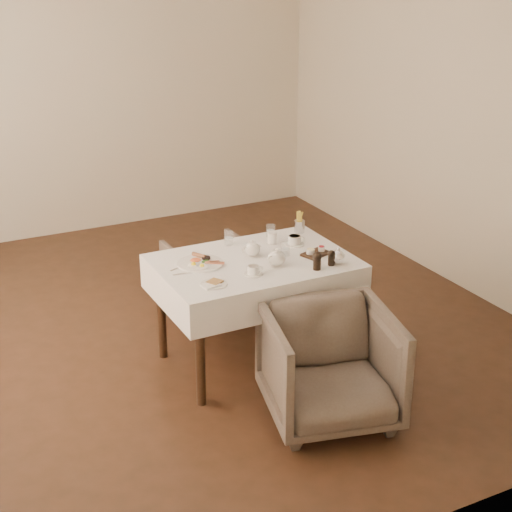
{
  "coord_description": "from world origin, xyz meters",
  "views": [
    {
      "loc": [
        -2.03,
        -4.93,
        2.72
      ],
      "look_at": [
        0.1,
        -0.73,
        0.82
      ],
      "focal_mm": 55.0,
      "sensor_mm": 36.0,
      "label": 1
    }
  ],
  "objects": [
    {
      "name": "table",
      "position": [
        0.12,
        -0.65,
        0.64
      ],
      "size": [
        1.28,
        0.88,
        0.75
      ],
      "color": "black",
      "rests_on": "ground"
    },
    {
      "name": "armchair_near",
      "position": [
        0.22,
        -1.47,
        0.35
      ],
      "size": [
        0.91,
        0.92,
        0.7
      ],
      "primitive_type": "imported",
      "rotation": [
        0.0,
        0.0,
        -0.24
      ],
      "color": "brown",
      "rests_on": "ground"
    },
    {
      "name": "armchair_far",
      "position": [
        0.18,
        0.21,
        0.28
      ],
      "size": [
        0.62,
        0.64,
        0.57
      ],
      "primitive_type": "imported",
      "rotation": [
        0.0,
        0.0,
        3.17
      ],
      "color": "brown",
      "rests_on": "ground"
    },
    {
      "name": "breakfast_plate",
      "position": [
        -0.22,
        -0.55,
        0.77
      ],
      "size": [
        0.3,
        0.3,
        0.04
      ],
      "rotation": [
        0.0,
        0.0,
        0.04
      ],
      "color": "white",
      "rests_on": "table"
    },
    {
      "name": "side_plate",
      "position": [
        -0.28,
        -0.9,
        0.76
      ],
      "size": [
        0.17,
        0.17,
        0.02
      ],
      "rotation": [
        0.0,
        0.0,
        0.28
      ],
      "color": "white",
      "rests_on": "table"
    },
    {
      "name": "teapot_centre",
      "position": [
        0.15,
        -0.58,
        0.81
      ],
      "size": [
        0.15,
        0.12,
        0.12
      ],
      "primitive_type": null,
      "rotation": [
        0.0,
        0.0,
        0.03
      ],
      "color": "white",
      "rests_on": "table"
    },
    {
      "name": "teapot_front",
      "position": [
        0.21,
        -0.8,
        0.82
      ],
      "size": [
        0.19,
        0.17,
        0.13
      ],
      "primitive_type": null,
      "rotation": [
        0.0,
        0.0,
        0.34
      ],
      "color": "white",
      "rests_on": "table"
    },
    {
      "name": "creamer",
      "position": [
        0.38,
        -0.43,
        0.8
      ],
      "size": [
        0.09,
        0.09,
        0.08
      ],
      "primitive_type": "cylinder",
      "rotation": [
        0.0,
        0.0,
        -0.37
      ],
      "color": "white",
      "rests_on": "table"
    },
    {
      "name": "teacup_near",
      "position": [
        0.01,
        -0.86,
        0.78
      ],
      "size": [
        0.12,
        0.12,
        0.06
      ],
      "rotation": [
        0.0,
        0.0,
        -0.3
      ],
      "color": "white",
      "rests_on": "table"
    },
    {
      "name": "teacup_far",
      "position": [
        0.5,
        -0.53,
        0.79
      ],
      "size": [
        0.13,
        0.13,
        0.07
      ],
      "rotation": [
        0.0,
        0.0,
        -0.4
      ],
      "color": "white",
      "rests_on": "table"
    },
    {
      "name": "glass_left",
      "position": [
        0.1,
        -0.31,
        0.8
      ],
      "size": [
        0.09,
        0.09,
        0.09
      ],
      "primitive_type": "cylinder",
      "rotation": [
        0.0,
        0.0,
        0.43
      ],
      "color": "silver",
      "rests_on": "table"
    },
    {
      "name": "glass_mid",
      "position": [
        0.35,
        -0.67,
        0.8
      ],
      "size": [
        0.07,
        0.07,
        0.09
      ],
      "primitive_type": "cylinder",
      "rotation": [
        0.0,
        0.0,
        0.22
      ],
      "color": "silver",
      "rests_on": "table"
    },
    {
      "name": "glass_right",
      "position": [
        0.43,
        -0.31,
        0.8
      ],
      "size": [
        0.08,
        0.08,
        0.09
      ],
      "primitive_type": "cylinder",
      "rotation": [
        0.0,
        0.0,
        -0.36
      ],
      "color": "silver",
      "rests_on": "table"
    },
    {
      "name": "condiment_board",
      "position": [
        0.54,
        -0.75,
        0.77
      ],
      "size": [
        0.21,
        0.17,
        0.05
      ],
      "rotation": [
        0.0,
        0.0,
        0.32
      ],
      "color": "black",
      "rests_on": "table"
    },
    {
      "name": "pepper_mill_left",
      "position": [
        0.41,
        -0.97,
        0.82
      ],
      "size": [
        0.07,
        0.07,
        0.12
      ],
      "primitive_type": null,
      "rotation": [
        0.0,
        0.0,
        -0.25
      ],
      "color": "black",
      "rests_on": "table"
    },
    {
      "name": "pepper_mill_right",
      "position": [
        0.54,
        -0.95,
        0.81
      ],
      "size": [
        0.07,
        0.07,
        0.1
      ],
      "primitive_type": null,
      "rotation": [
        0.0,
        0.0,
        0.39
      ],
      "color": "black",
      "rests_on": "table"
    },
    {
      "name": "silver_pot",
      "position": [
        0.58,
        -0.96,
        0.81
      ],
      "size": [
        0.13,
        0.12,
        0.12
      ],
      "primitive_type": null,
      "rotation": [
        0.0,
        0.0,
        0.41
      ],
      "color": "white",
      "rests_on": "table"
    },
    {
      "name": "fries_cup",
      "position": [
        0.66,
        -0.32,
        0.82
      ],
      "size": [
        0.08,
        0.08,
        0.16
      ],
      "rotation": [
        0.0,
        0.0,
        -0.02
      ],
      "color": "silver",
      "rests_on": "table"
    },
    {
      "name": "cutlery_fork",
      "position": [
        -0.35,
        -0.54,
        0.76
      ],
      "size": [
        0.18,
        0.08,
        0.0
      ],
      "primitive_type": "cube",
      "rotation": [
        0.0,
        0.0,
        1.95
      ],
      "color": "silver",
      "rests_on": "table"
    },
    {
      "name": "cutlery_knife",
      "position": [
        -0.35,
        -0.66,
        0.76
      ],
      "size": [
        0.2,
        0.04,
        0.0
      ],
      "primitive_type": "cube",
      "rotation": [
        0.0,
        0.0,
        1.46
      ],
      "color": "silver",
      "rests_on": "table"
    }
  ]
}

